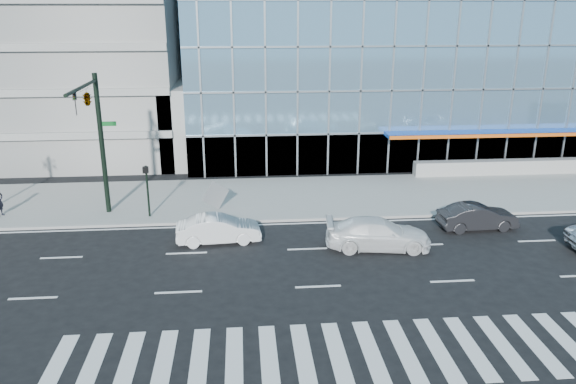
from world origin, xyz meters
name	(u,v)px	position (x,y,z in m)	size (l,w,h in m)	color
ground	(307,249)	(0.00, 0.00, 0.00)	(160.00, 160.00, 0.00)	black
sidewalk	(292,197)	(0.00, 8.00, 0.07)	(120.00, 8.00, 0.15)	gray
theatre_building	(426,53)	(14.00, 26.00, 7.50)	(42.00, 26.00, 15.00)	#7FB1D3
parking_garage	(41,26)	(-20.00, 26.00, 10.00)	(24.00, 24.00, 20.00)	gray
ramp_block	(204,122)	(-6.00, 18.00, 3.00)	(6.00, 8.00, 6.00)	gray
traffic_signal	(92,114)	(-11.00, 4.57, 6.16)	(1.14, 5.74, 8.00)	black
ped_signal_post	(147,183)	(-8.50, 4.94, 2.14)	(0.30, 0.33, 3.00)	black
white_suv	(378,234)	(3.54, -0.14, 0.76)	(2.13, 5.23, 1.52)	white
white_sedan	(219,229)	(-4.44, 1.29, 0.71)	(1.50, 4.31, 1.42)	white
dark_sedan	(478,217)	(9.54, 1.90, 0.70)	(1.48, 4.25, 1.40)	black
tilted_panel	(216,195)	(-4.74, 5.76, 1.06)	(1.30, 0.06, 1.30)	gray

